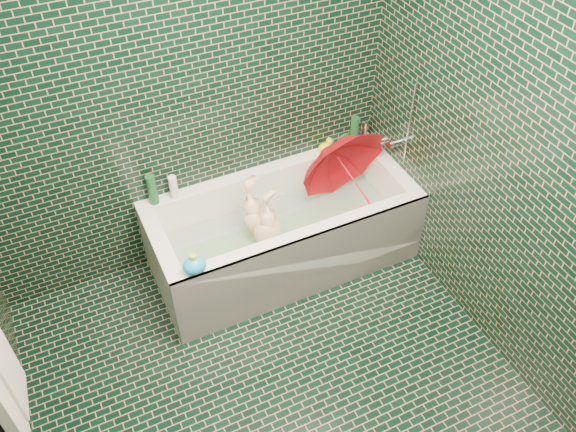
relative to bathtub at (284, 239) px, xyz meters
name	(u,v)px	position (x,y,z in m)	size (l,w,h in m)	color
floor	(288,408)	(-0.45, -1.01, -0.21)	(2.80, 2.80, 0.00)	black
wall_back	(181,91)	(-0.45, 0.39, 1.04)	(2.80, 2.80, 0.00)	black
wall_right	(532,170)	(0.85, -1.01, 1.04)	(2.80, 2.80, 0.00)	black
bathtub	(284,239)	(0.00, 0.00, 0.00)	(1.70, 0.75, 0.55)	white
bath_mat	(283,243)	(0.00, 0.02, -0.06)	(1.35, 0.47, 0.01)	#52CF29
water	(283,228)	(0.00, 0.02, 0.09)	(1.48, 0.53, 0.00)	silver
faucet	(397,138)	(0.81, 0.01, 0.56)	(0.18, 0.19, 0.55)	silver
child	(267,238)	(-0.13, -0.03, 0.10)	(0.33, 0.22, 0.91)	beige
umbrella	(351,177)	(0.47, -0.02, 0.38)	(0.59, 0.59, 0.52)	red
soap_bottle_a	(366,139)	(0.80, 0.34, 0.34)	(0.09, 0.09, 0.24)	white
soap_bottle_b	(357,141)	(0.73, 0.34, 0.34)	(0.08, 0.08, 0.17)	#3E1D6E
soap_bottle_c	(348,143)	(0.66, 0.35, 0.34)	(0.13, 0.13, 0.16)	#154920
bottle_right_tall	(354,132)	(0.67, 0.31, 0.46)	(0.06, 0.06, 0.24)	#154920
bottle_right_pump	(364,131)	(0.76, 0.32, 0.42)	(0.05, 0.05, 0.17)	silver
bottle_left_tall	(152,190)	(-0.73, 0.34, 0.44)	(0.06, 0.06, 0.21)	#154920
bottle_left_short	(174,187)	(-0.60, 0.33, 0.42)	(0.05, 0.05, 0.16)	white
rubber_duck	(326,146)	(0.47, 0.33, 0.38)	(0.12, 0.09, 0.10)	yellow
bath_toy	(194,265)	(-0.69, -0.32, 0.40)	(0.13, 0.11, 0.13)	#1BA2F7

